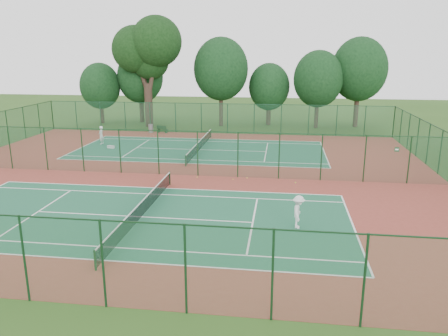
{
  "coord_description": "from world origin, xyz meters",
  "views": [
    {
      "loc": [
        7.85,
        -31.72,
        9.24
      ],
      "look_at": [
        4.02,
        -3.4,
        1.6
      ],
      "focal_mm": 35.0,
      "sensor_mm": 36.0,
      "label": 1
    }
  ],
  "objects": [
    {
      "name": "stray_ball_b",
      "position": [
        5.35,
        -0.24,
        0.05
      ],
      "size": [
        0.08,
        0.08,
        0.08
      ],
      "primitive_type": "sphere",
      "color": "yellow",
      "rests_on": "red_pad"
    },
    {
      "name": "ground",
      "position": [
        0.0,
        0.0,
        0.0
      ],
      "size": [
        120.0,
        120.0,
        0.0
      ],
      "primitive_type": "plane",
      "color": "#294C17",
      "rests_on": "ground"
    },
    {
      "name": "bench",
      "position": [
        -6.14,
        17.46,
        0.45
      ],
      "size": [
        1.42,
        0.89,
        0.85
      ],
      "rotation": [
        0.0,
        0.0,
        -0.39
      ],
      "color": "#12341A",
      "rests_on": "red_pad"
    },
    {
      "name": "red_pad",
      "position": [
        0.0,
        0.0,
        0.01
      ],
      "size": [
        40.0,
        36.0,
        0.01
      ],
      "primitive_type": "cube",
      "color": "maroon",
      "rests_on": "ground"
    },
    {
      "name": "tennis_net_near",
      "position": [
        0.0,
        -9.0,
        0.54
      ],
      "size": [
        0.1,
        12.9,
        0.97
      ],
      "color": "#14391B",
      "rests_on": "ground"
    },
    {
      "name": "evergreen_row",
      "position": [
        0.5,
        24.25,
        0.0
      ],
      "size": [
        39.0,
        5.0,
        12.0
      ],
      "primitive_type": null,
      "color": "black",
      "rests_on": "ground"
    },
    {
      "name": "stray_ball_a",
      "position": [
        4.34,
        -0.75,
        0.05
      ],
      "size": [
        0.07,
        0.07,
        0.07
      ],
      "primitive_type": "sphere",
      "color": "yellow",
      "rests_on": "red_pad"
    },
    {
      "name": "tennis_net_far",
      "position": [
        0.0,
        9.0,
        0.54
      ],
      "size": [
        0.1,
        12.9,
        0.97
      ],
      "color": "#14391D",
      "rests_on": "ground"
    },
    {
      "name": "fence_divider",
      "position": [
        0.0,
        0.0,
        1.76
      ],
      "size": [
        40.0,
        0.09,
        3.5
      ],
      "color": "#174527",
      "rests_on": "ground"
    },
    {
      "name": "kit_bag",
      "position": [
        -8.86,
        8.48,
        0.15
      ],
      "size": [
        0.76,
        0.41,
        0.27
      ],
      "primitive_type": "cube",
      "rotation": [
        0.0,
        0.0,
        -0.21
      ],
      "color": "silver",
      "rests_on": "red_pad"
    },
    {
      "name": "court_near",
      "position": [
        0.0,
        -9.0,
        0.01
      ],
      "size": [
        23.77,
        10.97,
        0.01
      ],
      "primitive_type": "cube",
      "color": "#1C593C",
      "rests_on": "red_pad"
    },
    {
      "name": "fence_north",
      "position": [
        0.0,
        18.0,
        1.76
      ],
      "size": [
        40.0,
        0.09,
        3.5
      ],
      "color": "#1C5434",
      "rests_on": "ground"
    },
    {
      "name": "trash_bin",
      "position": [
        -7.48,
        17.39,
        0.51
      ],
      "size": [
        0.61,
        0.61,
        0.99
      ],
      "primitive_type": "cylinder",
      "rotation": [
        0.0,
        0.0,
        -0.12
      ],
      "color": "slate",
      "rests_on": "red_pad"
    },
    {
      "name": "fence_south",
      "position": [
        0.0,
        -18.0,
        1.76
      ],
      "size": [
        40.0,
        0.09,
        3.5
      ],
      "color": "#1B512A",
      "rests_on": "ground"
    },
    {
      "name": "player_near",
      "position": [
        8.86,
        -9.41,
        0.93
      ],
      "size": [
        0.76,
        1.22,
        1.81
      ],
      "primitive_type": "imported",
      "rotation": [
        0.0,
        0.0,
        1.49
      ],
      "color": "white",
      "rests_on": "court_near"
    },
    {
      "name": "stray_ball_c",
      "position": [
        1.58,
        -0.54,
        0.04
      ],
      "size": [
        0.07,
        0.07,
        0.07
      ],
      "primitive_type": "sphere",
      "color": "#D3EB36",
      "rests_on": "red_pad"
    },
    {
      "name": "player_far",
      "position": [
        -10.56,
        10.28,
        0.95
      ],
      "size": [
        0.47,
        0.69,
        1.86
      ],
      "primitive_type": "imported",
      "rotation": [
        0.0,
        0.0,
        -1.61
      ],
      "color": "white",
      "rests_on": "court_far"
    },
    {
      "name": "court_far",
      "position": [
        0.0,
        9.0,
        0.01
      ],
      "size": [
        23.77,
        10.97,
        0.01
      ],
      "primitive_type": "cube",
      "color": "#1D5B40",
      "rests_on": "red_pad"
    },
    {
      "name": "big_tree",
      "position": [
        -8.87,
        21.88,
        9.57
      ],
      "size": [
        8.79,
        6.44,
        13.51
      ],
      "color": "#32221B",
      "rests_on": "ground"
    }
  ]
}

